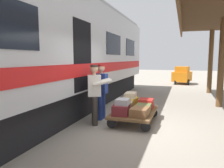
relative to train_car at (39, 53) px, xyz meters
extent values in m
plane|color=gray|center=(-3.26, 0.00, -2.06)|extent=(60.00, 60.00, 0.00)
cylinder|color=brown|center=(-5.61, -7.09, -0.36)|extent=(0.24, 0.24, 3.40)
cylinder|color=brown|center=(-5.61, -3.55, -0.36)|extent=(0.24, 0.24, 3.40)
cube|color=brown|center=(-4.06, 0.00, 1.19)|extent=(0.08, 14.99, 0.30)
cube|color=#B7BABF|center=(0.00, 0.00, 0.29)|extent=(3.00, 16.26, 2.90)
cube|color=black|center=(0.00, 0.00, -1.61)|extent=(2.55, 15.45, 0.90)
cube|color=red|center=(-1.51, 0.00, -0.51)|extent=(0.03, 15.93, 0.36)
cube|color=black|center=(-1.51, -5.69, 0.39)|extent=(0.02, 1.79, 0.84)
cube|color=black|center=(-1.51, -2.85, 0.39)|extent=(0.02, 1.79, 0.84)
cube|color=black|center=(-1.51, 2.85, 0.39)|extent=(0.02, 1.79, 0.84)
cube|color=black|center=(-1.45, 0.00, -0.11)|extent=(0.12, 1.10, 2.00)
cube|color=brown|center=(-2.90, -0.51, -1.76)|extent=(1.16, 1.86, 0.07)
cylinder|color=black|center=(-3.37, 0.23, -1.93)|extent=(0.27, 0.05, 0.27)
cylinder|color=black|center=(-2.44, 0.23, -1.93)|extent=(0.27, 0.05, 0.27)
cylinder|color=black|center=(-3.37, -1.25, -1.93)|extent=(0.27, 0.05, 0.27)
cylinder|color=black|center=(-2.44, -1.25, -1.93)|extent=(0.27, 0.05, 0.27)
cube|color=brown|center=(-3.16, 0.00, -1.61)|extent=(0.49, 0.58, 0.23)
cube|color=maroon|center=(-2.64, 0.00, -1.59)|extent=(0.49, 0.62, 0.27)
cube|color=#AD231E|center=(-3.16, -1.02, -1.58)|extent=(0.44, 0.49, 0.28)
cube|color=brown|center=(-3.16, -0.51, -1.62)|extent=(0.43, 0.58, 0.21)
cube|color=tan|center=(-2.64, -0.51, -1.59)|extent=(0.42, 0.48, 0.27)
cube|color=gold|center=(-2.64, -1.02, -1.58)|extent=(0.48, 0.55, 0.29)
cube|color=#9EA0A5|center=(-2.68, -0.03, -1.37)|extent=(0.35, 0.44, 0.16)
cube|color=beige|center=(-2.66, -1.05, -1.35)|extent=(0.35, 0.53, 0.16)
cylinder|color=navy|center=(-1.88, -0.57, -1.65)|extent=(0.16, 0.16, 0.82)
cylinder|color=navy|center=(-1.85, -0.37, -1.65)|extent=(0.16, 0.16, 0.82)
cube|color=navy|center=(-1.86, -0.47, -0.94)|extent=(0.38, 0.26, 0.60)
cylinder|color=tan|center=(-1.86, -0.47, -0.61)|extent=(0.09, 0.09, 0.06)
sphere|color=tan|center=(-1.86, -0.47, -0.47)|extent=(0.22, 0.22, 0.22)
cylinder|color=#A51919|center=(-1.86, -0.47, -0.39)|extent=(0.21, 0.21, 0.06)
cylinder|color=navy|center=(-1.66, -0.66, -0.84)|extent=(0.54, 0.16, 0.21)
cylinder|color=navy|center=(-1.63, -0.34, -0.84)|extent=(0.54, 0.16, 0.21)
cylinder|color=#332D28|center=(-1.92, 0.17, -1.65)|extent=(0.16, 0.16, 0.82)
cylinder|color=#332D28|center=(-1.83, -0.01, -1.65)|extent=(0.16, 0.16, 0.82)
cube|color=silver|center=(-1.88, 0.08, -0.94)|extent=(0.42, 0.36, 0.60)
cylinder|color=tan|center=(-1.88, 0.08, -0.61)|extent=(0.09, 0.09, 0.06)
sphere|color=tan|center=(-1.88, 0.08, -0.47)|extent=(0.22, 0.22, 0.22)
cylinder|color=#332D28|center=(-1.88, 0.08, -0.39)|extent=(0.21, 0.21, 0.06)
cylinder|color=silver|center=(-2.14, 0.12, -0.84)|extent=(0.52, 0.33, 0.21)
cylinder|color=silver|center=(-2.00, -0.16, -0.84)|extent=(0.52, 0.33, 0.21)
cube|color=orange|center=(-4.16, -10.99, -1.51)|extent=(1.46, 1.91, 0.70)
cube|color=orange|center=(-4.16, -10.64, -1.01)|extent=(1.04, 0.89, 0.50)
cylinder|color=black|center=(-4.61, -10.39, -1.86)|extent=(0.12, 0.40, 0.40)
cylinder|color=black|center=(-3.71, -10.39, -1.86)|extent=(0.12, 0.40, 0.40)
cylinder|color=black|center=(-4.61, -11.59, -1.86)|extent=(0.12, 0.40, 0.40)
cylinder|color=black|center=(-3.71, -11.59, -1.86)|extent=(0.12, 0.40, 0.40)
camera|label=1|loc=(-4.23, 5.52, -0.18)|focal=34.02mm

